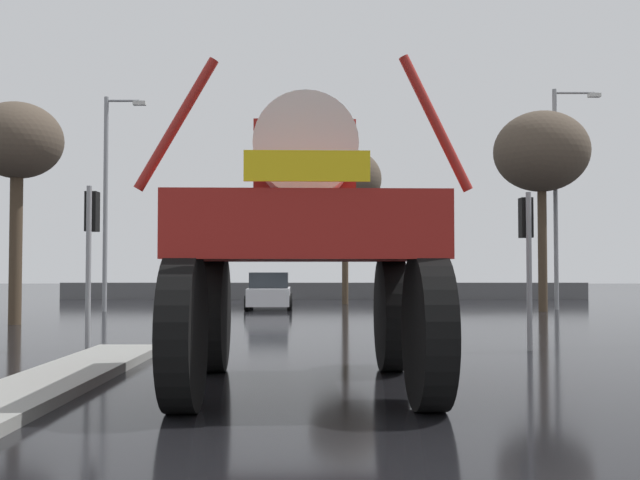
# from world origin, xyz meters

# --- Properties ---
(ground_plane) EXTENTS (120.00, 120.00, 0.00)m
(ground_plane) POSITION_xyz_m (0.00, 18.00, 0.00)
(ground_plane) COLOR black
(median_island) EXTENTS (1.29, 11.35, 0.15)m
(median_island) POSITION_xyz_m (-4.07, 5.93, 0.07)
(median_island) COLOR gray
(median_island) RESTS_ON ground
(oversize_sprayer) EXTENTS (4.02, 5.52, 4.26)m
(oversize_sprayer) POSITION_xyz_m (-0.44, 6.94, 2.12)
(oversize_sprayer) COLOR black
(oversize_sprayer) RESTS_ON ground
(sedan_ahead) EXTENTS (1.97, 4.15, 1.52)m
(sedan_ahead) POSITION_xyz_m (-2.33, 27.61, 0.71)
(sedan_ahead) COLOR silver
(sedan_ahead) RESTS_ON ground
(traffic_signal_near_left) EXTENTS (0.24, 0.54, 3.41)m
(traffic_signal_near_left) POSITION_xyz_m (-5.02, 11.96, 2.49)
(traffic_signal_near_left) COLOR gray
(traffic_signal_near_left) RESTS_ON ground
(traffic_signal_near_right) EXTENTS (0.24, 0.54, 3.28)m
(traffic_signal_near_right) POSITION_xyz_m (4.11, 11.96, 2.39)
(traffic_signal_near_right) COLOR gray
(traffic_signal_near_right) RESTS_ON ground
(streetlight_far_left) EXTENTS (1.65, 0.24, 8.46)m
(streetlight_far_left) POSITION_xyz_m (-8.55, 25.76, 4.65)
(streetlight_far_left) COLOR gray
(streetlight_far_left) RESTS_ON ground
(streetlight_far_right) EXTENTS (1.99, 0.24, 9.09)m
(streetlight_far_right) POSITION_xyz_m (9.61, 27.12, 5.01)
(streetlight_far_right) COLOR gray
(streetlight_far_right) RESTS_ON ground
(bare_tree_left) EXTENTS (2.73, 2.73, 6.74)m
(bare_tree_left) POSITION_xyz_m (-9.42, 18.96, 5.46)
(bare_tree_left) COLOR #473828
(bare_tree_left) RESTS_ON ground
(bare_tree_right) EXTENTS (3.74, 3.74, 7.89)m
(bare_tree_right) POSITION_xyz_m (8.52, 25.80, 6.25)
(bare_tree_right) COLOR #473828
(bare_tree_right) RESTS_ON ground
(bare_tree_far_center) EXTENTS (3.45, 3.45, 7.37)m
(bare_tree_far_center) POSITION_xyz_m (0.96, 31.70, 5.86)
(bare_tree_far_center) COLOR #473828
(bare_tree_far_center) RESTS_ON ground
(roadside_barrier) EXTENTS (28.63, 0.24, 0.90)m
(roadside_barrier) POSITION_xyz_m (0.00, 37.21, 0.45)
(roadside_barrier) COLOR #59595B
(roadside_barrier) RESTS_ON ground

